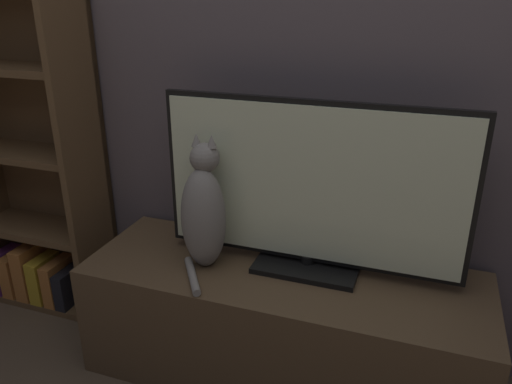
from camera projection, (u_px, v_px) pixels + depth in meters
The scene contains 5 objects.
wall_back at pixel (311, 17), 1.73m from camera, with size 4.80×0.05×2.60m.
tv_stand at pixel (281, 324), 1.87m from camera, with size 1.45×0.50×0.45m.
tv at pixel (311, 191), 1.71m from camera, with size 1.07×0.22×0.62m.
cat at pixel (204, 213), 1.76m from camera, with size 0.16×0.29×0.49m.
bookshelf at pixel (35, 171), 2.22m from camera, with size 0.62×0.28×1.47m.
Camera 1 is at (0.43, -0.56, 1.39)m, focal length 35.00 mm.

